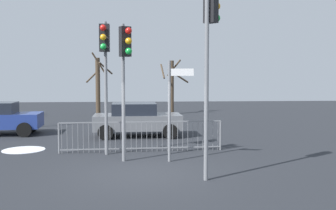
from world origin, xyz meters
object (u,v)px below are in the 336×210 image
(traffic_light_foreground_left, at_px, (125,61))
(bare_tree_centre, at_px, (98,85))
(car_grey_far, at_px, (137,119))
(traffic_light_rear_left, at_px, (210,37))
(direction_sign_post, at_px, (171,106))
(bare_tree_right, at_px, (172,85))
(traffic_light_mid_right, at_px, (105,58))

(traffic_light_foreground_left, bearing_deg, bare_tree_centre, -107.50)
(traffic_light_foreground_left, distance_m, car_grey_far, 5.65)
(traffic_light_rear_left, relative_size, traffic_light_foreground_left, 1.17)
(direction_sign_post, bearing_deg, car_grey_far, 111.71)
(car_grey_far, xyz_separation_m, bare_tree_right, (2.37, 10.00, 1.24))
(car_grey_far, distance_m, bare_tree_centre, 9.43)
(traffic_light_foreground_left, distance_m, bare_tree_centre, 14.33)
(traffic_light_rear_left, bearing_deg, traffic_light_mid_right, 176.71)
(traffic_light_foreground_left, xyz_separation_m, car_grey_far, (0.32, 5.14, -2.34))
(traffic_light_rear_left, bearing_deg, bare_tree_right, 133.57)
(traffic_light_rear_left, bearing_deg, car_grey_far, 149.63)
(direction_sign_post, relative_size, bare_tree_centre, 0.75)
(traffic_light_rear_left, xyz_separation_m, bare_tree_centre, (-4.46, 16.30, -1.56))
(traffic_light_rear_left, distance_m, bare_tree_right, 17.41)
(bare_tree_centre, distance_m, bare_tree_right, 5.05)
(traffic_light_rear_left, xyz_separation_m, bare_tree_right, (0.48, 17.32, -1.63))
(traffic_light_foreground_left, height_order, bare_tree_right, traffic_light_foreground_left)
(bare_tree_right, bearing_deg, direction_sign_post, -94.82)
(direction_sign_post, distance_m, car_grey_far, 5.38)
(car_grey_far, xyz_separation_m, bare_tree_centre, (-2.57, 8.98, 1.30))
(traffic_light_foreground_left, bearing_deg, direction_sign_post, 151.74)
(traffic_light_mid_right, height_order, direction_sign_post, traffic_light_mid_right)
(traffic_light_rear_left, xyz_separation_m, direction_sign_post, (-0.80, 2.14, -1.89))
(traffic_light_mid_right, distance_m, bare_tree_centre, 13.17)
(traffic_light_foreground_left, bearing_deg, traffic_light_mid_right, -83.99)
(traffic_light_rear_left, xyz_separation_m, traffic_light_mid_right, (-2.90, 3.28, -0.38))
(traffic_light_mid_right, height_order, car_grey_far, traffic_light_mid_right)
(traffic_light_rear_left, height_order, traffic_light_mid_right, traffic_light_rear_left)
(direction_sign_post, height_order, bare_tree_right, bare_tree_right)
(bare_tree_centre, bearing_deg, bare_tree_right, 11.71)
(traffic_light_foreground_left, relative_size, car_grey_far, 1.10)
(bare_tree_centre, bearing_deg, traffic_light_mid_right, -83.17)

